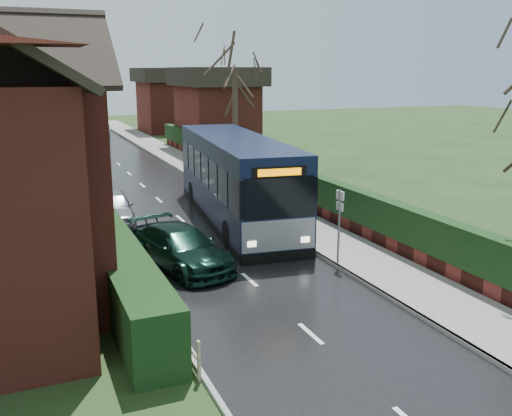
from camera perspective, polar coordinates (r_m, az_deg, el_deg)
name	(u,v)px	position (r m, az deg, el deg)	size (l,w,h in m)	color
ground	(277,304)	(15.98, 2.07, -9.60)	(140.00, 140.00, 0.00)	#2E481F
road	(180,219)	(24.94, -7.57, -1.10)	(6.00, 100.00, 0.02)	black
pavement	(270,209)	(26.30, 1.38, -0.07)	(2.50, 100.00, 0.14)	slate
kerb_right	(246,211)	(25.85, -1.05, -0.32)	(0.12, 100.00, 0.14)	gray
kerb_left	(109,225)	(24.35, -14.52, -1.69)	(0.12, 100.00, 0.10)	gray
front_hedge	(104,243)	(19.27, -14.94, -3.44)	(1.20, 16.00, 1.60)	black
picket_fence	(128,251)	(19.47, -12.69, -4.20)	(0.10, 16.00, 0.90)	gray
right_wall_hedge	(300,186)	(26.75, 4.43, 2.21)	(0.60, 50.00, 1.80)	maroon
bus	(236,180)	(24.20, -2.01, 2.84)	(4.03, 11.99, 3.57)	black
car_silver	(112,207)	(24.63, -14.18, 0.07)	(1.66, 4.12, 1.40)	#B2B4B8
car_green	(181,248)	(18.78, -7.51, -3.94)	(1.88, 4.62, 1.34)	black
car_distant	(103,131)	(56.73, -15.10, 7.44)	(1.33, 3.82, 1.26)	black
bus_stop_sign	(339,216)	(18.65, 8.34, -0.83)	(0.08, 0.39, 2.57)	slate
tree_right_far	(235,62)	(34.62, -2.14, 14.34)	(4.66, 4.66, 9.01)	#372920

